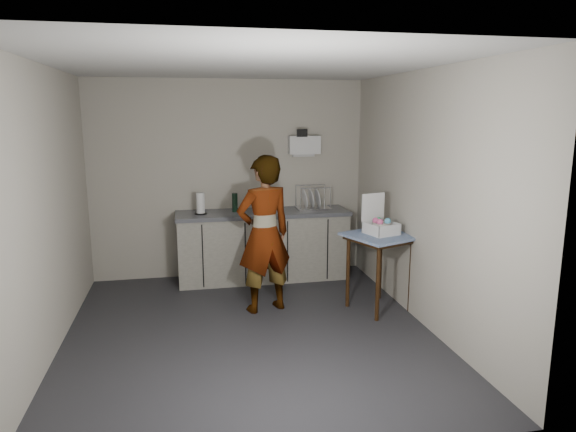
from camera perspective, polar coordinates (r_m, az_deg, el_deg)
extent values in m
plane|color=#29292E|center=(5.29, -4.25, -12.84)|extent=(4.00, 4.00, 0.00)
cube|color=beige|center=(6.86, -6.53, 4.04)|extent=(3.60, 0.02, 2.60)
cube|color=beige|center=(5.41, 14.69, 1.80)|extent=(0.02, 4.00, 2.60)
cube|color=beige|center=(5.02, -25.21, 0.34)|extent=(0.02, 4.00, 2.60)
cube|color=silver|center=(4.84, -4.72, 16.42)|extent=(3.60, 4.00, 0.01)
cube|color=black|center=(6.90, -2.74, -6.59)|extent=(2.20, 0.52, 0.08)
cube|color=#B3AD9F|center=(6.79, -2.78, -3.46)|extent=(2.20, 0.58, 0.86)
cube|color=#4A4D54|center=(6.69, -2.81, 0.31)|extent=(2.24, 0.62, 0.05)
cube|color=black|center=(6.44, -9.45, -4.42)|extent=(0.02, 0.01, 0.80)
cube|color=black|center=(6.48, -4.75, -4.22)|extent=(0.02, 0.01, 0.80)
cube|color=black|center=(6.56, -0.05, -3.98)|extent=(0.01, 0.01, 0.80)
cube|color=black|center=(6.68, 4.42, -3.73)|extent=(0.02, 0.01, 0.80)
cube|color=white|center=(6.91, 1.81, 7.91)|extent=(0.42, 0.16, 0.24)
cube|color=white|center=(6.96, 1.71, 6.79)|extent=(0.30, 0.06, 0.04)
cube|color=black|center=(6.80, 1.57, 9.21)|extent=(0.14, 0.02, 0.10)
cylinder|color=#331E0B|center=(5.51, 9.94, -7.55)|extent=(0.04, 0.04, 0.79)
cylinder|color=#331E0B|center=(5.84, 13.48, -6.60)|extent=(0.04, 0.04, 0.79)
cylinder|color=#331E0B|center=(5.86, 6.68, -6.31)|extent=(0.04, 0.04, 0.79)
cylinder|color=#331E0B|center=(6.17, 10.19, -5.50)|extent=(0.04, 0.04, 0.79)
cube|color=#331E0B|center=(5.73, 10.22, -2.51)|extent=(0.76, 0.76, 0.04)
cube|color=#194999|center=(5.72, 10.23, -2.18)|extent=(0.86, 0.86, 0.03)
imported|color=#B2A593|center=(5.60, -2.67, -2.05)|extent=(0.73, 0.58, 1.73)
imported|color=black|center=(6.58, -3.43, 1.57)|extent=(0.11, 0.11, 0.28)
cylinder|color=red|center=(6.63, -3.67, 0.94)|extent=(0.06, 0.06, 0.12)
cylinder|color=black|center=(6.66, -5.93, 1.50)|extent=(0.07, 0.07, 0.24)
cylinder|color=black|center=(6.59, -9.66, 0.28)|extent=(0.15, 0.15, 0.01)
cylinder|color=white|center=(6.57, -9.70, 1.45)|extent=(0.11, 0.11, 0.26)
cube|color=silver|center=(6.86, 2.77, 0.90)|extent=(0.44, 0.33, 0.02)
cylinder|color=silver|center=(6.65, 1.42, 1.94)|extent=(0.01, 0.01, 0.29)
cylinder|color=silver|center=(6.75, 4.73, 2.04)|extent=(0.01, 0.01, 0.29)
cylinder|color=silver|center=(6.93, 0.89, 2.32)|extent=(0.01, 0.01, 0.29)
cylinder|color=silver|center=(7.02, 4.08, 2.42)|extent=(0.01, 0.01, 0.29)
cylinder|color=white|center=(6.81, 1.88, 1.97)|extent=(0.06, 0.24, 0.24)
cylinder|color=white|center=(6.83, 2.60, 2.00)|extent=(0.06, 0.24, 0.24)
cylinder|color=white|center=(6.86, 3.32, 2.02)|extent=(0.06, 0.24, 0.24)
cube|color=white|center=(5.74, 10.31, -1.90)|extent=(0.38, 0.38, 0.01)
cube|color=white|center=(5.62, 11.27, -1.58)|extent=(0.30, 0.10, 0.11)
cube|color=white|center=(5.84, 9.43, -1.02)|extent=(0.30, 0.10, 0.11)
cube|color=white|center=(5.64, 9.15, -1.46)|extent=(0.10, 0.30, 0.11)
cube|color=white|center=(5.82, 11.47, -1.14)|extent=(0.10, 0.30, 0.11)
cube|color=white|center=(5.81, 9.43, 1.02)|extent=(0.30, 0.10, 0.31)
cylinder|color=silver|center=(5.73, 10.33, -1.30)|extent=(0.20, 0.20, 0.11)
sphere|color=pink|center=(5.66, 10.18, -0.66)|extent=(0.07, 0.07, 0.07)
sphere|color=#5DC8FF|center=(5.71, 11.01, -0.57)|extent=(0.07, 0.07, 0.07)
sphere|color=#52C87F|center=(5.75, 10.04, -0.45)|extent=(0.07, 0.07, 0.07)
sphere|color=pink|center=(5.72, 9.71, -0.51)|extent=(0.07, 0.07, 0.07)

